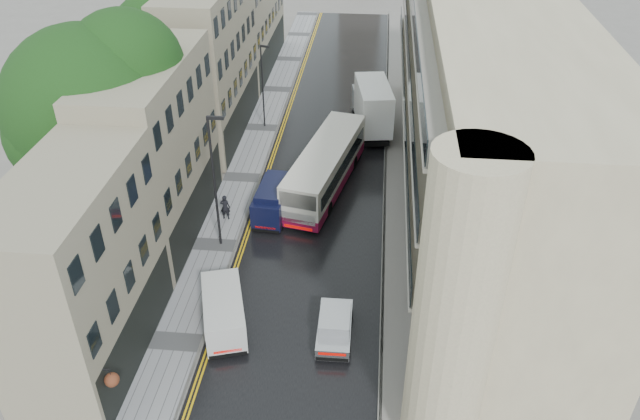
% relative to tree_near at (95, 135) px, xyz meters
% --- Properties ---
extents(road, '(9.00, 85.00, 0.02)m').
position_rel_tree_near_xyz_m(road, '(12.50, 7.50, -6.94)').
color(road, black).
rests_on(road, ground).
extents(left_sidewalk, '(2.70, 85.00, 0.12)m').
position_rel_tree_near_xyz_m(left_sidewalk, '(6.65, 7.50, -6.89)').
color(left_sidewalk, gray).
rests_on(left_sidewalk, ground).
extents(right_sidewalk, '(1.80, 85.00, 0.12)m').
position_rel_tree_near_xyz_m(right_sidewalk, '(17.90, 7.50, -6.89)').
color(right_sidewalk, slate).
rests_on(right_sidewalk, ground).
extents(old_shop_row, '(4.50, 56.00, 12.00)m').
position_rel_tree_near_xyz_m(old_shop_row, '(3.05, 10.00, -0.95)').
color(old_shop_row, gray).
rests_on(old_shop_row, ground).
extents(modern_block, '(8.00, 40.00, 14.00)m').
position_rel_tree_near_xyz_m(modern_block, '(22.80, 6.00, 0.05)').
color(modern_block, '#C7B894').
rests_on(modern_block, ground).
extents(tree_near, '(10.56, 10.56, 13.89)m').
position_rel_tree_near_xyz_m(tree_near, '(0.00, 0.00, 0.00)').
color(tree_near, black).
rests_on(tree_near, ground).
extents(tree_far, '(9.24, 9.24, 12.46)m').
position_rel_tree_near_xyz_m(tree_far, '(0.30, 13.00, -0.72)').
color(tree_far, black).
rests_on(tree_far, ground).
extents(cream_bus, '(5.05, 12.09, 3.22)m').
position_rel_tree_near_xyz_m(cream_bus, '(10.93, 3.82, -5.32)').
color(cream_bus, silver).
rests_on(cream_bus, road).
extents(white_lorry, '(3.74, 8.45, 4.28)m').
position_rel_tree_near_xyz_m(white_lorry, '(14.95, 14.39, -4.78)').
color(white_lorry, white).
rests_on(white_lorry, road).
extents(silver_hatchback, '(1.75, 3.89, 1.45)m').
position_rel_tree_near_xyz_m(silver_hatchback, '(13.86, -9.18, -6.20)').
color(silver_hatchback, '#A8A9AD').
rests_on(silver_hatchback, road).
extents(white_van, '(3.24, 5.01, 2.10)m').
position_rel_tree_near_xyz_m(white_van, '(8.45, -9.57, -5.88)').
color(white_van, beige).
rests_on(white_van, road).
extents(navy_van, '(2.25, 4.92, 2.44)m').
position_rel_tree_near_xyz_m(navy_van, '(8.71, 1.49, -5.70)').
color(navy_van, black).
rests_on(navy_van, road).
extents(pedestrian, '(0.66, 0.44, 1.77)m').
position_rel_tree_near_xyz_m(pedestrian, '(6.67, 2.11, -5.94)').
color(pedestrian, black).
rests_on(pedestrian, left_sidewalk).
extents(lamp_post_near, '(0.97, 0.23, 8.61)m').
position_rel_tree_near_xyz_m(lamp_post_near, '(6.95, -0.61, -2.52)').
color(lamp_post_near, black).
rests_on(lamp_post_near, left_sidewalk).
extents(lamp_post_far, '(0.80, 0.39, 6.97)m').
position_rel_tree_near_xyz_m(lamp_post_far, '(6.82, 16.10, -3.34)').
color(lamp_post_far, black).
rests_on(lamp_post_far, left_sidewalk).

